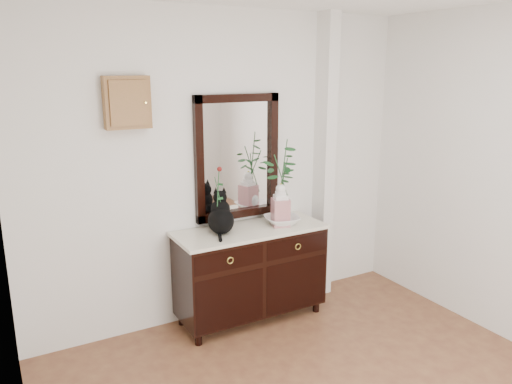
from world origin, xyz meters
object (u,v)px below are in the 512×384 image
cat (221,212)px  lotus_bowl (282,220)px  sideboard (251,269)px  ginger_jar (281,204)px

cat → lotus_bowl: bearing=15.9°
sideboard → lotus_bowl: lotus_bowl is taller
cat → sideboard: bearing=16.4°
cat → ginger_jar: (0.54, -0.08, 0.01)m
sideboard → ginger_jar: size_ratio=3.42×
ginger_jar → lotus_bowl: bearing=37.1°
sideboard → ginger_jar: ginger_jar is taller
cat → ginger_jar: 0.55m
sideboard → cat: size_ratio=3.69×
cat → ginger_jar: size_ratio=0.93×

